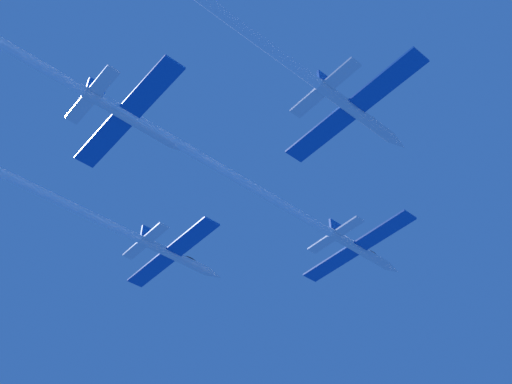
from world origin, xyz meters
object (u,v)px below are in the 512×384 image
object	(u,v)px
jet_left_wing	(106,223)
jet_right_wing	(269,48)
jet_slot	(9,48)
jet_lead	(295,211)

from	to	relation	value
jet_left_wing	jet_right_wing	bearing A→B (deg)	-2.85
jet_left_wing	jet_slot	distance (m)	23.16
jet_lead	jet_right_wing	world-z (taller)	jet_lead
jet_slot	jet_right_wing	bearing A→B (deg)	49.28
jet_left_wing	jet_right_wing	size ratio (longest dim) A/B	0.92
jet_right_wing	jet_left_wing	bearing A→B (deg)	177.15
jet_left_wing	jet_right_wing	world-z (taller)	jet_left_wing
jet_right_wing	jet_lead	bearing A→B (deg)	131.04
jet_lead	jet_slot	xyz separation A→B (m)	(-0.22, -32.59, -0.08)
jet_right_wing	jet_slot	distance (m)	21.79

